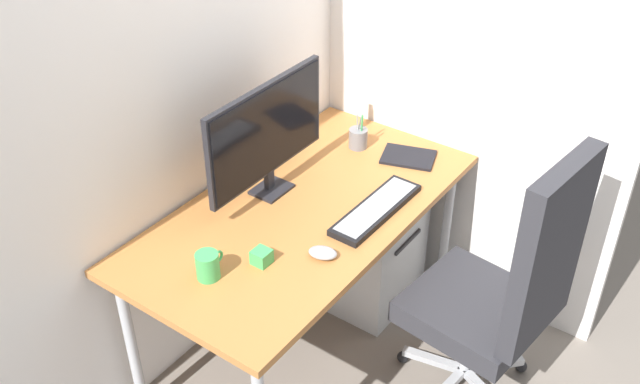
{
  "coord_description": "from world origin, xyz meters",
  "views": [
    {
      "loc": [
        -1.79,
        -1.37,
        2.37
      ],
      "look_at": [
        0.01,
        -0.08,
        0.84
      ],
      "focal_mm": 40.79,
      "sensor_mm": 36.0,
      "label": 1
    }
  ],
  "objects_px": {
    "pen_holder": "(358,138)",
    "notebook": "(408,157)",
    "filing_cabinet": "(357,241)",
    "mouse": "(323,253)",
    "coffee_mug": "(208,265)",
    "keyboard": "(376,209)",
    "desk_clamp_accessory": "(262,257)",
    "office_chair": "(506,289)",
    "monitor": "(267,133)"
  },
  "relations": [
    {
      "from": "pen_holder",
      "to": "notebook",
      "type": "distance_m",
      "value": 0.23
    },
    {
      "from": "filing_cabinet",
      "to": "notebook",
      "type": "distance_m",
      "value": 0.5
    },
    {
      "from": "mouse",
      "to": "coffee_mug",
      "type": "relative_size",
      "value": 0.89
    },
    {
      "from": "keyboard",
      "to": "desk_clamp_accessory",
      "type": "distance_m",
      "value": 0.51
    },
    {
      "from": "pen_holder",
      "to": "desk_clamp_accessory",
      "type": "xyz_separation_m",
      "value": [
        -0.84,
        -0.15,
        -0.02
      ]
    },
    {
      "from": "coffee_mug",
      "to": "filing_cabinet",
      "type": "bearing_deg",
      "value": -0.07
    },
    {
      "from": "office_chair",
      "to": "coffee_mug",
      "type": "bearing_deg",
      "value": 132.12
    },
    {
      "from": "pen_holder",
      "to": "notebook",
      "type": "xyz_separation_m",
      "value": [
        0.05,
        -0.22,
        -0.04
      ]
    },
    {
      "from": "filing_cabinet",
      "to": "keyboard",
      "type": "xyz_separation_m",
      "value": [
        -0.29,
        -0.26,
        0.46
      ]
    },
    {
      "from": "coffee_mug",
      "to": "desk_clamp_accessory",
      "type": "relative_size",
      "value": 1.89
    },
    {
      "from": "mouse",
      "to": "notebook",
      "type": "height_order",
      "value": "mouse"
    },
    {
      "from": "notebook",
      "to": "desk_clamp_accessory",
      "type": "bearing_deg",
      "value": 157.0
    },
    {
      "from": "monitor",
      "to": "coffee_mug",
      "type": "xyz_separation_m",
      "value": [
        -0.52,
        -0.16,
        -0.21
      ]
    },
    {
      "from": "monitor",
      "to": "keyboard",
      "type": "distance_m",
      "value": 0.5
    },
    {
      "from": "office_chair",
      "to": "monitor",
      "type": "xyz_separation_m",
      "value": [
        -0.19,
        0.94,
        0.42
      ]
    },
    {
      "from": "office_chair",
      "to": "desk_clamp_accessory",
      "type": "bearing_deg",
      "value": 128.73
    },
    {
      "from": "pen_holder",
      "to": "coffee_mug",
      "type": "relative_size",
      "value": 1.51
    },
    {
      "from": "pen_holder",
      "to": "monitor",
      "type": "bearing_deg",
      "value": 167.63
    },
    {
      "from": "desk_clamp_accessory",
      "to": "notebook",
      "type": "bearing_deg",
      "value": -4.47
    },
    {
      "from": "office_chair",
      "to": "monitor",
      "type": "height_order",
      "value": "monitor"
    },
    {
      "from": "notebook",
      "to": "desk_clamp_accessory",
      "type": "distance_m",
      "value": 0.89
    },
    {
      "from": "keyboard",
      "to": "coffee_mug",
      "type": "relative_size",
      "value": 3.98
    },
    {
      "from": "filing_cabinet",
      "to": "pen_holder",
      "type": "relative_size",
      "value": 3.39
    },
    {
      "from": "office_chair",
      "to": "mouse",
      "type": "bearing_deg",
      "value": 126.92
    },
    {
      "from": "mouse",
      "to": "coffee_mug",
      "type": "distance_m",
      "value": 0.4
    },
    {
      "from": "monitor",
      "to": "notebook",
      "type": "height_order",
      "value": "monitor"
    },
    {
      "from": "notebook",
      "to": "coffee_mug",
      "type": "distance_m",
      "value": 1.06
    },
    {
      "from": "office_chair",
      "to": "mouse",
      "type": "relative_size",
      "value": 11.46
    },
    {
      "from": "filing_cabinet",
      "to": "desk_clamp_accessory",
      "type": "bearing_deg",
      "value": -172.77
    },
    {
      "from": "notebook",
      "to": "desk_clamp_accessory",
      "type": "relative_size",
      "value": 3.59
    },
    {
      "from": "monitor",
      "to": "pen_holder",
      "type": "xyz_separation_m",
      "value": [
        0.48,
        -0.1,
        -0.21
      ]
    },
    {
      "from": "mouse",
      "to": "desk_clamp_accessory",
      "type": "bearing_deg",
      "value": 116.14
    },
    {
      "from": "office_chair",
      "to": "filing_cabinet",
      "type": "distance_m",
      "value": 0.86
    },
    {
      "from": "desk_clamp_accessory",
      "to": "filing_cabinet",
      "type": "bearing_deg",
      "value": 7.23
    },
    {
      "from": "keyboard",
      "to": "desk_clamp_accessory",
      "type": "relative_size",
      "value": 7.53
    },
    {
      "from": "filing_cabinet",
      "to": "keyboard",
      "type": "bearing_deg",
      "value": -138.02
    },
    {
      "from": "filing_cabinet",
      "to": "notebook",
      "type": "bearing_deg",
      "value": -54.86
    },
    {
      "from": "monitor",
      "to": "mouse",
      "type": "relative_size",
      "value": 6.3
    },
    {
      "from": "filing_cabinet",
      "to": "pen_holder",
      "type": "bearing_deg",
      "value": 38.65
    },
    {
      "from": "coffee_mug",
      "to": "desk_clamp_accessory",
      "type": "xyz_separation_m",
      "value": [
        0.16,
        -0.1,
        -0.02
      ]
    },
    {
      "from": "filing_cabinet",
      "to": "keyboard",
      "type": "relative_size",
      "value": 1.28
    },
    {
      "from": "notebook",
      "to": "coffee_mug",
      "type": "relative_size",
      "value": 1.9
    },
    {
      "from": "filing_cabinet",
      "to": "desk_clamp_accessory",
      "type": "distance_m",
      "value": 0.91
    },
    {
      "from": "mouse",
      "to": "monitor",
      "type": "bearing_deg",
      "value": 44.09
    },
    {
      "from": "monitor",
      "to": "coffee_mug",
      "type": "relative_size",
      "value": 5.59
    },
    {
      "from": "filing_cabinet",
      "to": "desk_clamp_accessory",
      "type": "relative_size",
      "value": 9.66
    },
    {
      "from": "monitor",
      "to": "coffee_mug",
      "type": "bearing_deg",
      "value": -163.03
    },
    {
      "from": "coffee_mug",
      "to": "office_chair",
      "type": "bearing_deg",
      "value": -47.88
    },
    {
      "from": "keyboard",
      "to": "office_chair",
      "type": "bearing_deg",
      "value": -82.54
    },
    {
      "from": "pen_holder",
      "to": "desk_clamp_accessory",
      "type": "bearing_deg",
      "value": -169.63
    }
  ]
}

